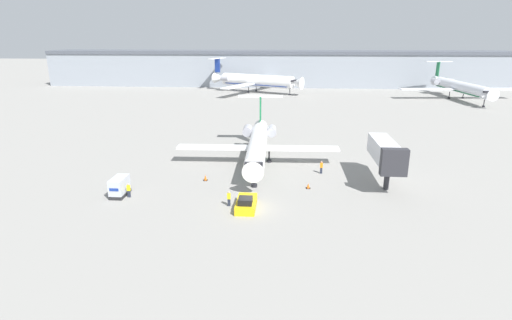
{
  "coord_description": "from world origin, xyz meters",
  "views": [
    {
      "loc": [
        3.85,
        -42.21,
        19.24
      ],
      "look_at": [
        0.0,
        9.19,
        3.12
      ],
      "focal_mm": 28.0,
      "sensor_mm": 36.0,
      "label": 1
    }
  ],
  "objects_px": {
    "airplane_parked_far_left": "(459,87)",
    "luggage_cart": "(120,187)",
    "worker_on_apron": "(129,190)",
    "traffic_cone_left": "(205,178)",
    "airplane_main": "(258,144)",
    "worker_by_wing": "(321,167)",
    "jet_bridge": "(386,153)",
    "worker_near_tug": "(229,198)",
    "traffic_cone_right": "(308,186)",
    "airplane_parked_far_right": "(255,80)",
    "pushback_tug": "(246,203)"
  },
  "relations": [
    {
      "from": "luggage_cart",
      "to": "worker_on_apron",
      "type": "bearing_deg",
      "value": -19.73
    },
    {
      "from": "airplane_parked_far_right",
      "to": "traffic_cone_left",
      "type": "bearing_deg",
      "value": -90.02
    },
    {
      "from": "worker_near_tug",
      "to": "traffic_cone_right",
      "type": "xyz_separation_m",
      "value": [
        9.61,
        6.42,
        -0.64
      ]
    },
    {
      "from": "airplane_main",
      "to": "worker_on_apron",
      "type": "height_order",
      "value": "airplane_main"
    },
    {
      "from": "worker_by_wing",
      "to": "airplane_parked_far_right",
      "type": "bearing_deg",
      "value": 100.7
    },
    {
      "from": "worker_by_wing",
      "to": "airplane_parked_far_left",
      "type": "distance_m",
      "value": 89.78
    },
    {
      "from": "worker_by_wing",
      "to": "traffic_cone_left",
      "type": "relative_size",
      "value": 2.27
    },
    {
      "from": "airplane_main",
      "to": "airplane_parked_far_right",
      "type": "height_order",
      "value": "airplane_parked_far_right"
    },
    {
      "from": "airplane_main",
      "to": "airplane_parked_far_left",
      "type": "distance_m",
      "value": 92.0
    },
    {
      "from": "airplane_main",
      "to": "pushback_tug",
      "type": "xyz_separation_m",
      "value": [
        -0.11,
        -17.27,
        -2.54
      ]
    },
    {
      "from": "airplane_main",
      "to": "worker_by_wing",
      "type": "distance_m",
      "value": 10.69
    },
    {
      "from": "worker_on_apron",
      "to": "airplane_parked_far_right",
      "type": "bearing_deg",
      "value": 85.09
    },
    {
      "from": "luggage_cart",
      "to": "jet_bridge",
      "type": "bearing_deg",
      "value": 10.99
    },
    {
      "from": "airplane_parked_far_left",
      "to": "luggage_cart",
      "type": "bearing_deg",
      "value": -131.15
    },
    {
      "from": "traffic_cone_left",
      "to": "airplane_parked_far_left",
      "type": "relative_size",
      "value": 0.02
    },
    {
      "from": "airplane_parked_far_right",
      "to": "jet_bridge",
      "type": "bearing_deg",
      "value": -74.9
    },
    {
      "from": "pushback_tug",
      "to": "traffic_cone_right",
      "type": "xyz_separation_m",
      "value": [
        7.51,
        6.95,
        -0.28
      ]
    },
    {
      "from": "worker_by_wing",
      "to": "airplane_parked_far_right",
      "type": "xyz_separation_m",
      "value": [
        -16.24,
        85.92,
        3.16
      ]
    },
    {
      "from": "worker_near_tug",
      "to": "airplane_parked_far_left",
      "type": "bearing_deg",
      "value": 55.34
    },
    {
      "from": "traffic_cone_left",
      "to": "airplane_parked_far_left",
      "type": "height_order",
      "value": "airplane_parked_far_left"
    },
    {
      "from": "worker_near_tug",
      "to": "airplane_parked_far_right",
      "type": "relative_size",
      "value": 0.05
    },
    {
      "from": "worker_on_apron",
      "to": "luggage_cart",
      "type": "bearing_deg",
      "value": 160.27
    },
    {
      "from": "pushback_tug",
      "to": "worker_by_wing",
      "type": "xyz_separation_m",
      "value": [
        9.69,
        13.06,
        0.37
      ]
    },
    {
      "from": "airplane_main",
      "to": "worker_on_apron",
      "type": "distance_m",
      "value": 21.32
    },
    {
      "from": "traffic_cone_left",
      "to": "airplane_parked_far_left",
      "type": "xyz_separation_m",
      "value": [
        65.15,
        79.39,
        3.46
      ]
    },
    {
      "from": "traffic_cone_right",
      "to": "airplane_parked_far_right",
      "type": "bearing_deg",
      "value": 98.69
    },
    {
      "from": "airplane_parked_far_right",
      "to": "jet_bridge",
      "type": "relative_size",
      "value": 3.26
    },
    {
      "from": "airplane_main",
      "to": "traffic_cone_left",
      "type": "height_order",
      "value": "airplane_main"
    },
    {
      "from": "airplane_main",
      "to": "worker_by_wing",
      "type": "bearing_deg",
      "value": -23.73
    },
    {
      "from": "worker_on_apron",
      "to": "jet_bridge",
      "type": "bearing_deg",
      "value": 12.25
    },
    {
      "from": "airplane_main",
      "to": "pushback_tug",
      "type": "relative_size",
      "value": 5.52
    },
    {
      "from": "worker_near_tug",
      "to": "airplane_parked_far_right",
      "type": "xyz_separation_m",
      "value": [
        -4.45,
        98.45,
        3.18
      ]
    },
    {
      "from": "worker_near_tug",
      "to": "airplane_parked_far_right",
      "type": "height_order",
      "value": "airplane_parked_far_right"
    },
    {
      "from": "airplane_main",
      "to": "worker_on_apron",
      "type": "bearing_deg",
      "value": -134.87
    },
    {
      "from": "luggage_cart",
      "to": "airplane_parked_far_left",
      "type": "relative_size",
      "value": 0.09
    },
    {
      "from": "traffic_cone_right",
      "to": "pushback_tug",
      "type": "bearing_deg",
      "value": -137.22
    },
    {
      "from": "airplane_parked_far_left",
      "to": "airplane_parked_far_right",
      "type": "distance_m",
      "value": 66.0
    },
    {
      "from": "worker_by_wing",
      "to": "airplane_main",
      "type": "bearing_deg",
      "value": 156.27
    },
    {
      "from": "pushback_tug",
      "to": "airplane_parked_far_left",
      "type": "xyz_separation_m",
      "value": [
        58.58,
        88.3,
        3.24
      ]
    },
    {
      "from": "traffic_cone_left",
      "to": "airplane_main",
      "type": "bearing_deg",
      "value": 51.37
    },
    {
      "from": "worker_on_apron",
      "to": "traffic_cone_right",
      "type": "bearing_deg",
      "value": 11.89
    },
    {
      "from": "jet_bridge",
      "to": "airplane_main",
      "type": "bearing_deg",
      "value": 155.55
    },
    {
      "from": "airplane_main",
      "to": "airplane_parked_far_right",
      "type": "distance_m",
      "value": 81.99
    },
    {
      "from": "airplane_parked_far_right",
      "to": "airplane_parked_far_left",
      "type": "bearing_deg",
      "value": -9.31
    },
    {
      "from": "traffic_cone_right",
      "to": "airplane_parked_far_left",
      "type": "bearing_deg",
      "value": 57.88
    },
    {
      "from": "worker_near_tug",
      "to": "traffic_cone_right",
      "type": "distance_m",
      "value": 11.57
    },
    {
      "from": "worker_on_apron",
      "to": "airplane_parked_far_right",
      "type": "relative_size",
      "value": 0.05
    },
    {
      "from": "luggage_cart",
      "to": "airplane_main",
      "type": "bearing_deg",
      "value": 41.74
    },
    {
      "from": "airplane_parked_far_left",
      "to": "jet_bridge",
      "type": "bearing_deg",
      "value": -117.39
    },
    {
      "from": "jet_bridge",
      "to": "traffic_cone_right",
      "type": "bearing_deg",
      "value": -166.96
    }
  ]
}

